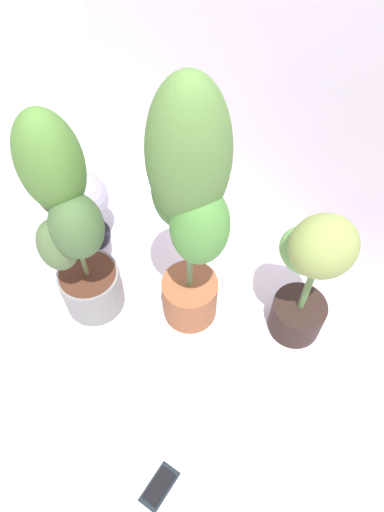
{
  "coord_description": "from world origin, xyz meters",
  "views": [
    {
      "loc": [
        0.63,
        -0.47,
        1.69
      ],
      "look_at": [
        -0.03,
        0.15,
        0.39
      ],
      "focal_mm": 33.07,
      "sensor_mm": 36.0,
      "label": 1
    }
  ],
  "objects_px": {
    "potted_plant_back_right": "(309,274)",
    "potted_plant_front_left": "(70,227)",
    "cell_phone": "(159,487)",
    "floor_fan": "(81,201)",
    "potted_plant_center": "(189,207)"
  },
  "relations": [
    {
      "from": "potted_plant_front_left",
      "to": "potted_plant_back_right",
      "type": "relative_size",
      "value": 1.49
    },
    {
      "from": "cell_phone",
      "to": "potted_plant_center",
      "type": "bearing_deg",
      "value": -64.69
    },
    {
      "from": "potted_plant_back_right",
      "to": "floor_fan",
      "type": "distance_m",
      "value": 0.96
    },
    {
      "from": "potted_plant_center",
      "to": "cell_phone",
      "type": "distance_m",
      "value": 0.91
    },
    {
      "from": "potted_plant_front_left",
      "to": "potted_plant_back_right",
      "type": "height_order",
      "value": "potted_plant_front_left"
    },
    {
      "from": "potted_plant_back_right",
      "to": "potted_plant_front_left",
      "type": "bearing_deg",
      "value": -140.1
    },
    {
      "from": "cell_phone",
      "to": "floor_fan",
      "type": "height_order",
      "value": "floor_fan"
    },
    {
      "from": "potted_plant_back_right",
      "to": "cell_phone",
      "type": "xyz_separation_m",
      "value": [
        0.09,
        -0.78,
        -0.35
      ]
    },
    {
      "from": "potted_plant_center",
      "to": "cell_phone",
      "type": "bearing_deg",
      "value": -52.22
    },
    {
      "from": "potted_plant_center",
      "to": "potted_plant_front_left",
      "type": "bearing_deg",
      "value": -138.91
    },
    {
      "from": "floor_fan",
      "to": "potted_plant_center",
      "type": "bearing_deg",
      "value": -21.49
    },
    {
      "from": "potted_plant_back_right",
      "to": "floor_fan",
      "type": "xyz_separation_m",
      "value": [
        -0.9,
        -0.32,
        -0.12
      ]
    },
    {
      "from": "potted_plant_back_right",
      "to": "floor_fan",
      "type": "bearing_deg",
      "value": -160.36
    },
    {
      "from": "potted_plant_front_left",
      "to": "cell_phone",
      "type": "distance_m",
      "value": 0.89
    },
    {
      "from": "potted_plant_center",
      "to": "floor_fan",
      "type": "xyz_separation_m",
      "value": [
        -0.58,
        -0.07,
        -0.39
      ]
    }
  ]
}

